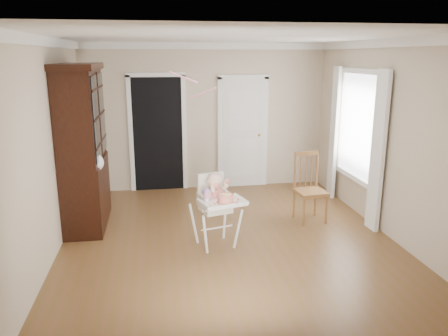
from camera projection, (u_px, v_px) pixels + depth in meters
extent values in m
plane|color=brown|center=(228.00, 238.00, 6.09)|extent=(5.00, 5.00, 0.00)
plane|color=white|center=(228.00, 37.00, 5.42)|extent=(5.00, 5.00, 0.00)
plane|color=beige|center=(206.00, 117.00, 8.15)|extent=(4.50, 0.00, 4.50)
plane|color=beige|center=(49.00, 149.00, 5.42)|extent=(0.00, 5.00, 5.00)
plane|color=beige|center=(386.00, 138.00, 6.10)|extent=(0.00, 5.00, 5.00)
cube|color=black|center=(158.00, 135.00, 8.07)|extent=(0.90, 0.03, 2.10)
cube|color=white|center=(131.00, 136.00, 7.99)|extent=(0.08, 0.05, 2.18)
cube|color=white|center=(184.00, 134.00, 8.14)|extent=(0.08, 0.05, 2.18)
cube|color=white|center=(156.00, 75.00, 7.79)|extent=(1.06, 0.05, 0.08)
cube|color=white|center=(243.00, 134.00, 8.31)|extent=(0.80, 0.05, 2.05)
cube|color=white|center=(220.00, 134.00, 8.25)|extent=(0.08, 0.05, 2.13)
cube|color=white|center=(265.00, 133.00, 8.38)|extent=(0.08, 0.05, 2.13)
sphere|color=gold|center=(259.00, 135.00, 8.33)|extent=(0.06, 0.06, 0.06)
cube|color=white|center=(359.00, 126.00, 6.84)|extent=(0.02, 1.20, 1.60)
cube|color=white|center=(363.00, 71.00, 6.63)|extent=(0.06, 1.36, 0.08)
cube|color=white|center=(378.00, 152.00, 6.15)|extent=(0.08, 0.28, 2.30)
cube|color=white|center=(334.00, 133.00, 7.64)|extent=(0.08, 0.28, 2.30)
cylinder|color=white|center=(205.00, 235.00, 5.53)|extent=(0.10, 0.14, 0.57)
cylinder|color=white|center=(238.00, 230.00, 5.71)|extent=(0.14, 0.10, 0.57)
cylinder|color=white|center=(194.00, 224.00, 5.90)|extent=(0.14, 0.10, 0.57)
cylinder|color=white|center=(225.00, 219.00, 6.08)|extent=(0.10, 0.14, 0.57)
cylinder|color=white|center=(217.00, 228.00, 5.76)|extent=(0.43, 0.14, 0.02)
cube|color=silver|center=(215.00, 208.00, 5.74)|extent=(0.44, 0.43, 0.08)
cube|color=silver|center=(202.00, 202.00, 5.64)|extent=(0.12, 0.32, 0.17)
cube|color=silver|center=(228.00, 198.00, 5.78)|extent=(0.12, 0.32, 0.17)
cube|color=silver|center=(211.00, 188.00, 5.82)|extent=(0.37, 0.15, 0.42)
cube|color=white|center=(222.00, 203.00, 5.50)|extent=(0.62, 0.51, 0.03)
cube|color=white|center=(229.00, 206.00, 5.33)|extent=(0.53, 0.17, 0.04)
ellipsoid|color=beige|center=(215.00, 197.00, 5.73)|extent=(0.26, 0.23, 0.27)
sphere|color=beige|center=(214.00, 181.00, 5.67)|extent=(0.23, 0.23, 0.19)
sphere|color=red|center=(216.00, 194.00, 5.66)|extent=(0.14, 0.14, 0.14)
sphere|color=red|center=(215.00, 186.00, 5.60)|extent=(0.07, 0.07, 0.07)
sphere|color=red|center=(227.00, 181.00, 5.66)|extent=(0.06, 0.06, 0.06)
cylinder|color=silver|center=(226.00, 202.00, 5.46)|extent=(0.24, 0.24, 0.01)
cylinder|color=#CE2446|center=(226.00, 198.00, 5.45)|extent=(0.19, 0.19, 0.10)
cylinder|color=#F2E08C|center=(228.00, 195.00, 5.43)|extent=(0.08, 0.08, 0.02)
cylinder|color=#CD7D9E|center=(207.00, 196.00, 5.51)|extent=(0.08, 0.08, 0.12)
cylinder|color=#A271C5|center=(207.00, 191.00, 5.49)|extent=(0.08, 0.08, 0.03)
cone|color=#A271C5|center=(207.00, 188.00, 5.48)|extent=(0.03, 0.03, 0.04)
cube|color=black|center=(86.00, 193.00, 6.49)|extent=(0.55, 1.32, 0.99)
cube|color=black|center=(80.00, 116.00, 6.20)|extent=(0.50, 1.32, 1.32)
cube|color=black|center=(96.00, 118.00, 5.92)|extent=(0.02, 0.57, 1.15)
cube|color=black|center=(102.00, 112.00, 6.55)|extent=(0.02, 0.57, 1.15)
cube|color=black|center=(76.00, 66.00, 6.03)|extent=(0.59, 1.40, 0.09)
ellipsoid|color=white|center=(96.00, 163.00, 6.01)|extent=(0.22, 0.18, 0.24)
cube|color=brown|center=(311.00, 192.00, 6.63)|extent=(0.47, 0.47, 0.05)
cylinder|color=brown|center=(304.00, 211.00, 6.47)|extent=(0.04, 0.04, 0.46)
cylinder|color=brown|center=(326.00, 209.00, 6.56)|extent=(0.04, 0.04, 0.46)
cylinder|color=brown|center=(294.00, 204.00, 6.81)|extent=(0.04, 0.04, 0.46)
cylinder|color=brown|center=(315.00, 202.00, 6.91)|extent=(0.04, 0.04, 0.46)
cylinder|color=brown|center=(295.00, 171.00, 6.69)|extent=(0.04, 0.04, 0.59)
cylinder|color=brown|center=(317.00, 169.00, 6.78)|extent=(0.04, 0.04, 0.59)
cube|color=brown|center=(307.00, 153.00, 6.67)|extent=(0.39, 0.08, 0.06)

